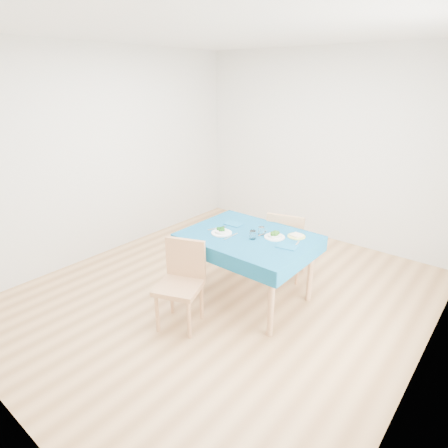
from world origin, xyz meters
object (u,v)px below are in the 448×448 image
Objects in this scene: bowl_far at (275,235)px; side_plate at (296,236)px; table at (248,268)px; chair_far at (288,235)px; bowl_near at (222,231)px; chair_near at (179,279)px.

bowl_far reaches higher than side_plate.
table is 0.75m from chair_far.
chair_far reaches higher than bowl_near.
bowl_far is (0.49, 0.26, -0.00)m from bowl_near.
side_plate is (0.16, 0.16, -0.03)m from bowl_far.
side_plate is (0.65, 0.42, -0.03)m from bowl_near.
chair_far is at bearing 57.43° from chair_near.
bowl_near reaches higher than side_plate.
side_plate is at bearing 44.92° from bowl_far.
bowl_near is at bearing -147.06° from side_plate.
bowl_far is at bearing 28.01° from bowl_near.
chair_far is 0.96m from bowl_near.
chair_near is 4.67× the size of bowl_near.
bowl_near reaches higher than table.
bowl_near is (-0.02, 0.67, 0.28)m from chair_near.
chair_near reaches higher than table.
chair_near reaches higher than bowl_far.
bowl_near is (-0.25, -0.14, 0.41)m from table.
chair_far reaches higher than side_plate.
chair_far is 4.96× the size of bowl_near.
bowl_far is (0.24, 0.12, 0.41)m from table.
chair_far is (0.29, 1.54, 0.03)m from chair_near.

